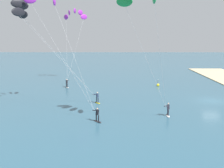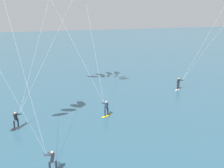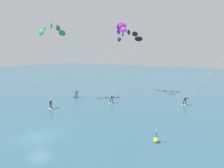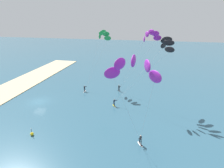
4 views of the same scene
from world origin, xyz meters
name	(u,v)px [view 4 (image 4 of 4)]	position (x,y,z in m)	size (l,w,h in m)	color
ground_plane	(39,102)	(0.00, 0.00, 0.00)	(240.00, 240.00, 0.00)	#2D566B
kitesurfer_nearshore	(103,37)	(-12.07, 12.33, 13.60)	(7.19, 6.72, 15.38)	white
kitesurfer_mid_water	(149,38)	(-4.17, 24.09, 14.42)	(9.58, 10.15, 16.24)	#333338
kitesurfer_far_out	(134,73)	(18.67, 23.43, 13.79)	(10.14, 5.27, 15.58)	white
kitesurfer_downwind	(165,46)	(-3.54, 27.14, 13.12)	(6.27, 11.99, 14.92)	yellow
marker_buoy	(32,134)	(12.00, 6.37, 0.30)	(0.56, 0.56, 1.38)	yellow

